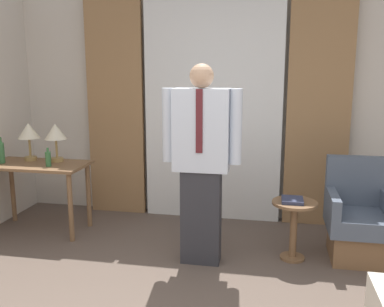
{
  "coord_description": "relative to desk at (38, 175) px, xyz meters",
  "views": [
    {
      "loc": [
        0.68,
        -1.88,
        1.73
      ],
      "look_at": [
        0.02,
        1.55,
        1.03
      ],
      "focal_mm": 40.0,
      "sensor_mm": 36.0,
      "label": 1
    }
  ],
  "objects": [
    {
      "name": "book",
      "position": [
        2.62,
        -0.22,
        -0.05
      ],
      "size": [
        0.19,
        0.22,
        0.03
      ],
      "color": "#2D334C",
      "rests_on": "side_table"
    },
    {
      "name": "bottle_near_edge",
      "position": [
        -0.37,
        -0.05,
        0.24
      ],
      "size": [
        0.06,
        0.06,
        0.28
      ],
      "color": "#336638",
      "rests_on": "desk"
    },
    {
      "name": "person",
      "position": [
        1.82,
        -0.42,
        0.34
      ],
      "size": [
        0.69,
        0.23,
        1.76
      ],
      "color": "#2D2D33",
      "rests_on": "ground_plane"
    },
    {
      "name": "desk",
      "position": [
        0.0,
        0.0,
        0.0
      ],
      "size": [
        1.04,
        0.55,
        0.74
      ],
      "color": "brown",
      "rests_on": "ground_plane"
    },
    {
      "name": "bottle_by_lamp",
      "position": [
        0.18,
        -0.09,
        0.2
      ],
      "size": [
        0.06,
        0.06,
        0.19
      ],
      "color": "#336638",
      "rests_on": "desk"
    },
    {
      "name": "curtain_drape_right",
      "position": [
        2.9,
        0.77,
        0.67
      ],
      "size": [
        0.67,
        0.06,
        2.58
      ],
      "color": "#997047",
      "rests_on": "ground_plane"
    },
    {
      "name": "wall_back",
      "position": [
        1.75,
        0.9,
        0.73
      ],
      "size": [
        10.0,
        0.06,
        2.7
      ],
      "color": "beige",
      "rests_on": "ground_plane"
    },
    {
      "name": "curtain_drape_left",
      "position": [
        0.6,
        0.77,
        0.67
      ],
      "size": [
        0.67,
        0.06,
        2.58
      ],
      "color": "#997047",
      "rests_on": "ground_plane"
    },
    {
      "name": "side_table",
      "position": [
        2.64,
        -0.21,
        -0.24
      ],
      "size": [
        0.41,
        0.41,
        0.55
      ],
      "color": "brown",
      "rests_on": "ground_plane"
    },
    {
      "name": "table_lamp_left",
      "position": [
        -0.16,
        0.14,
        0.43
      ],
      "size": [
        0.23,
        0.23,
        0.41
      ],
      "color": "#9E7F47",
      "rests_on": "desk"
    },
    {
      "name": "armchair",
      "position": [
        3.23,
        -0.06,
        -0.28
      ],
      "size": [
        0.57,
        0.6,
        0.91
      ],
      "color": "brown",
      "rests_on": "ground_plane"
    },
    {
      "name": "table_lamp_right",
      "position": [
        0.16,
        0.14,
        0.43
      ],
      "size": [
        0.23,
        0.23,
        0.41
      ],
      "color": "#9E7F47",
      "rests_on": "desk"
    },
    {
      "name": "curtain_sheer_center",
      "position": [
        1.75,
        0.77,
        0.67
      ],
      "size": [
        1.55,
        0.06,
        2.58
      ],
      "color": "white",
      "rests_on": "ground_plane"
    }
  ]
}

